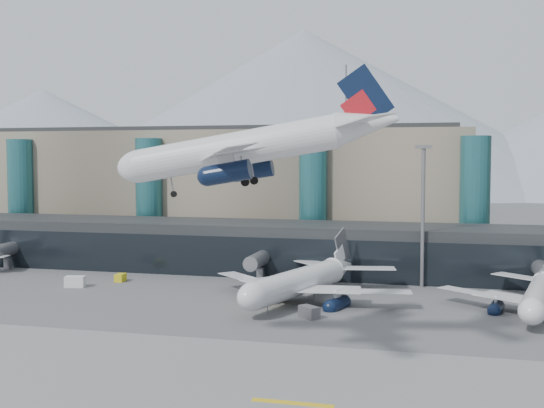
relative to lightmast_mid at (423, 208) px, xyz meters
The scene contains 16 objects.
ground 58.41m from the lightmast_mid, 122.01° to the right, with size 900.00×900.00×0.00m, color #515154.
runway_strip 71.25m from the lightmast_mid, 115.46° to the right, with size 400.00×40.00×0.04m, color slate.
runway_markings 71.24m from the lightmast_mid, 115.46° to the right, with size 128.00×1.00×0.02m.
concourse 32.94m from the lightmast_mid, 162.04° to the left, with size 170.00×27.00×10.00m.
terminal_main 69.21m from the lightmast_mid, 142.63° to the left, with size 130.00×30.00×31.00m.
teal_towers 51.97m from the lightmast_mid, 149.97° to the left, with size 116.40×19.40×46.00m.
mountain_ridge 333.77m from the lightmast_mid, 92.42° to the left, with size 910.00×400.00×110.00m.
lightmast_mid is the anchor object (origin of this frame).
hero_jet 56.44m from the lightmast_mid, 106.23° to the right, with size 32.26×32.93×10.62m.
jet_parked_mid 25.64m from the lightmast_mid, 139.01° to the right, with size 36.07×37.81×12.14m.
jet_parked_right 26.13m from the lightmast_mid, 41.04° to the right, with size 31.74×32.34×10.42m.
veh_a 64.16m from the lightmast_mid, 165.81° to the right, with size 3.49×1.96×1.96m, color silver.
veh_b 57.71m from the lightmast_mid, behind, with size 2.52×1.55×1.45m, color gold.
veh_c 35.14m from the lightmast_mid, 117.81° to the right, with size 3.20×1.69×1.78m, color #47474B.
veh_d 24.35m from the lightmast_mid, 25.64° to the right, with size 2.84×1.52×1.62m, color silver.
veh_h 34.70m from the lightmast_mid, 139.82° to the right, with size 4.14×2.18×2.29m, color gold.
Camera 1 is at (33.63, -76.78, 23.27)m, focal length 45.00 mm.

